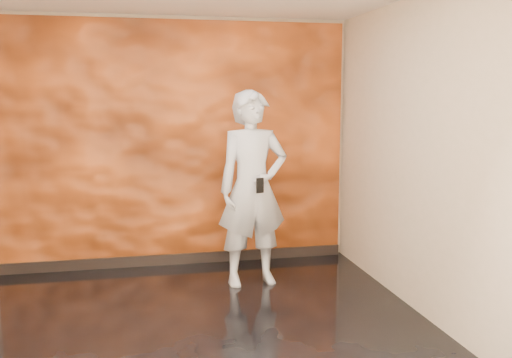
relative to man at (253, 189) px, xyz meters
name	(u,v)px	position (x,y,z in m)	size (l,w,h in m)	color
room	(193,163)	(-0.71, -1.09, 0.41)	(4.02, 4.02, 2.81)	black
feature_wall	(175,145)	(-0.71, 0.87, 0.39)	(3.90, 0.06, 2.75)	orange
baseboard	(178,259)	(-0.71, 0.83, -0.93)	(3.90, 0.04, 0.12)	black
man	(253,189)	(0.00, 0.00, 0.00)	(0.72, 0.48, 1.99)	#ABAFBD
phone	(260,186)	(0.01, -0.29, 0.07)	(0.08, 0.02, 0.15)	black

